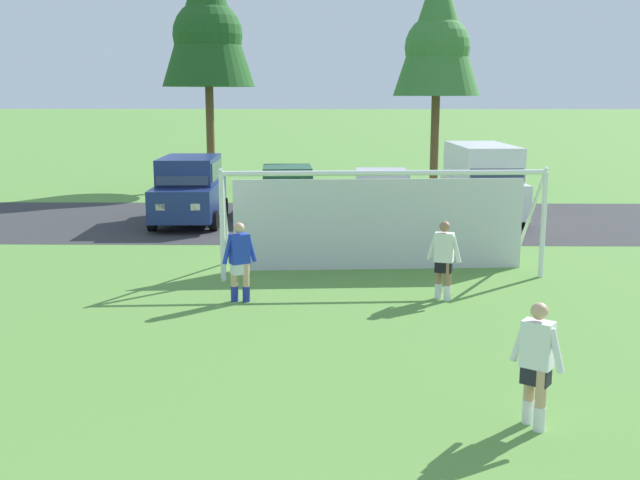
% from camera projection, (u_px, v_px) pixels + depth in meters
% --- Properties ---
extents(ground_plane, '(400.00, 400.00, 0.00)m').
position_uv_depth(ground_plane, '(281.00, 268.00, 18.48)').
color(ground_plane, '#598C3D').
extents(parking_lot_strip, '(52.00, 8.40, 0.01)m').
position_uv_depth(parking_lot_strip, '(295.00, 221.00, 25.39)').
color(parking_lot_strip, '#333335').
rests_on(parking_lot_strip, ground).
extents(soccer_goal, '(7.53, 2.45, 2.57)m').
position_uv_depth(soccer_goal, '(380.00, 218.00, 17.93)').
color(soccer_goal, white).
rests_on(soccer_goal, ground).
extents(player_striker_near, '(0.61, 0.56, 1.64)m').
position_uv_depth(player_striker_near, '(536.00, 365.00, 9.51)').
color(player_striker_near, tan).
rests_on(player_striker_near, ground).
extents(player_midfield_center, '(0.70, 0.41, 1.64)m').
position_uv_depth(player_midfield_center, '(240.00, 262.00, 15.35)').
color(player_midfield_center, tan).
rests_on(player_midfield_center, ground).
extents(player_defender_far, '(0.70, 0.38, 1.64)m').
position_uv_depth(player_defender_far, '(444.00, 261.00, 15.50)').
color(player_defender_far, '#936B4C').
rests_on(player_defender_far, ground).
extents(parked_car_slot_far_left, '(2.25, 4.66, 2.16)m').
position_uv_depth(parked_car_slot_far_left, '(190.00, 189.00, 24.77)').
color(parked_car_slot_far_left, navy).
rests_on(parked_car_slot_far_left, ground).
extents(parked_car_slot_left, '(2.28, 4.32, 1.72)m').
position_uv_depth(parked_car_slot_left, '(287.00, 191.00, 26.22)').
color(parked_car_slot_left, '#194C2D').
rests_on(parked_car_slot_left, ground).
extents(parked_car_slot_center_left, '(2.09, 4.23, 1.72)m').
position_uv_depth(parked_car_slot_center_left, '(381.00, 196.00, 24.80)').
color(parked_car_slot_center_left, '#B2B2BC').
rests_on(parked_car_slot_center_left, ground).
extents(parked_car_slot_center, '(2.34, 4.87, 2.52)m').
position_uv_depth(parked_car_slot_center, '(482.00, 180.00, 25.39)').
color(parked_car_slot_center, silver).
rests_on(parked_car_slot_center, ground).
extents(tree_left_edge, '(4.05, 4.05, 10.79)m').
position_uv_depth(tree_left_edge, '(207.00, 18.00, 32.79)').
color(tree_left_edge, brown).
rests_on(tree_left_edge, ground).
extents(tree_mid_left, '(3.69, 3.69, 9.83)m').
position_uv_depth(tree_mid_left, '(438.00, 32.00, 31.93)').
color(tree_mid_left, brown).
rests_on(tree_mid_left, ground).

